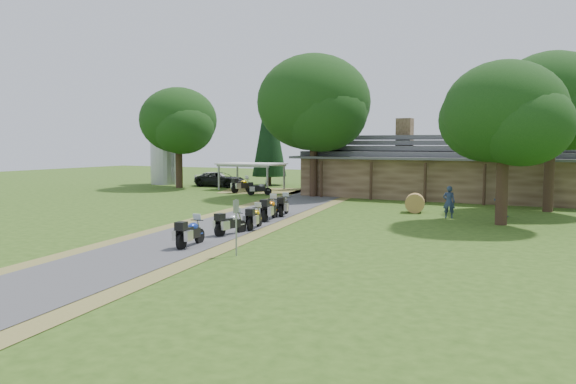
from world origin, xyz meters
The scene contains 24 objects.
ground centered at (0.00, 0.00, 0.00)m, with size 120.00×120.00×0.00m, color #2D4A14.
driveway centered at (-0.50, 4.00, 0.00)m, with size 46.00×46.00×0.00m, color #464649.
lodge centered at (6.00, 24.00, 2.45)m, with size 21.40×9.40×4.90m, color brown, non-canonical shape.
silo centered at (-22.01, 25.54, 3.06)m, with size 3.01×3.01×6.11m, color gray.
carport centered at (-10.54, 23.45, 1.20)m, with size 5.54×3.70×2.40m, color white, non-canonical shape.
car_white_sedan centered at (-16.10, 25.85, 0.91)m, with size 5.43×2.29×1.81m, color white.
car_dark_suv centered at (-14.92, 25.06, 1.03)m, with size 5.40×2.30×2.07m, color black.
motorcycle_row_a centered at (1.47, -1.94, 0.63)m, with size 1.84×0.60×1.26m, color navy, non-canonical shape.
motorcycle_row_b centered at (1.35, 1.26, 0.60)m, with size 1.76×0.57×1.20m, color #999CA1, non-canonical shape.
motorcycle_row_c centered at (1.44, 3.30, 0.61)m, with size 1.79×0.59×1.23m, color #D6A306, non-canonical shape.
motorcycle_row_d centered at (0.62, 6.34, 0.69)m, with size 2.01×0.66×1.38m, color orange, non-canonical shape.
motorcycle_row_e centered at (0.41, 8.43, 0.64)m, with size 1.89×0.62×1.29m, color black, non-canonical shape.
motorcycle_carport_a centered at (-9.71, 20.38, 0.70)m, with size 2.05×0.67×1.40m, color gold, non-canonical shape.
motorcycle_carport_b centered at (-7.18, 18.94, 0.60)m, with size 1.74×0.57×1.19m, color slate, non-canonical shape.
person_a centered at (9.16, 11.61, 1.07)m, with size 0.61×0.44×2.14m, color #263551.
person_b centered at (11.71, 13.44, 1.04)m, with size 0.59×0.43×2.09m, color #263551.
hay_bale centered at (6.81, 13.37, 0.58)m, with size 1.15×1.15×1.06m, color olive.
sign_post centered at (4.12, -2.71, 1.06)m, with size 0.38×0.06×2.13m, color gray, non-canonical shape.
oak_lodge_left centered at (-2.80, 19.80, 5.92)m, with size 8.77×8.77×11.83m, color black, non-canonical shape.
oak_lodge_right centered at (14.01, 17.45, 5.52)m, with size 6.77×6.77×11.03m, color black, non-canonical shape.
oak_driveway centered at (12.04, 10.28, 4.66)m, with size 6.13×6.13×9.33m, color black, non-canonical shape.
oak_silo centered at (-17.74, 22.26, 5.11)m, with size 7.18×7.18×10.21m, color black, non-canonical shape.
cedar_near centered at (-5.12, 27.63, 5.62)m, with size 3.51×3.51×11.24m, color black.
cedar_far centered at (-11.73, 28.96, 5.32)m, with size 3.43×3.43×10.63m, color black.
Camera 1 is at (15.09, -20.27, 4.20)m, focal length 35.00 mm.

